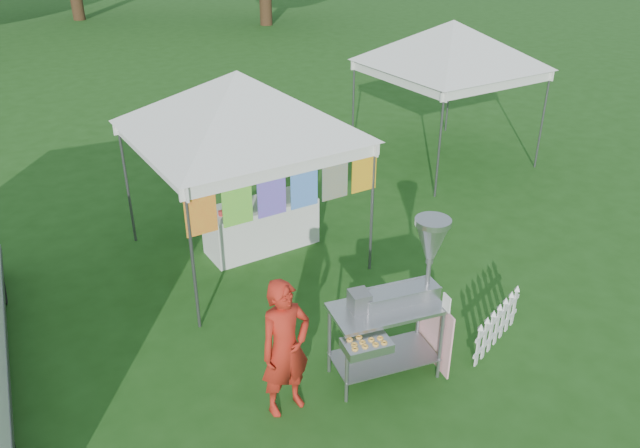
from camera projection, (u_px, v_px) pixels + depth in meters
ground at (375, 377)px, 7.56m from camera, size 120.00×120.00×0.00m
canopy_main at (237, 71)px, 8.81m from camera, size 4.24×4.24×3.45m
canopy_right at (454, 20)px, 12.52m from camera, size 4.24×4.24×3.45m
donut_cart at (405, 290)px, 7.12m from camera, size 1.58×0.98×2.00m
vendor at (285, 348)px, 6.74m from camera, size 0.63×0.43×1.67m
picket_fence at (497, 326)px, 7.99m from camera, size 1.20×0.44×0.56m
display_table at (261, 226)px, 10.20m from camera, size 1.80×0.70×0.80m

